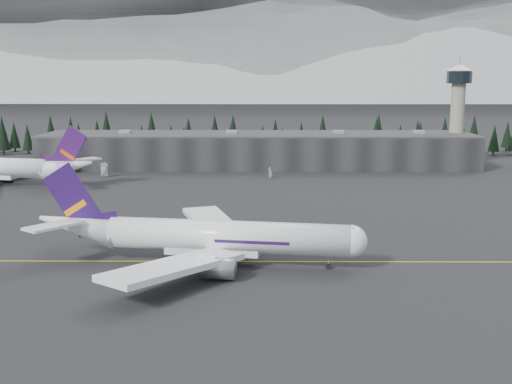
{
  "coord_description": "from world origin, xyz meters",
  "views": [
    {
      "loc": [
        1.07,
        -115.19,
        33.23
      ],
      "look_at": [
        0.0,
        20.0,
        9.0
      ],
      "focal_mm": 45.0,
      "sensor_mm": 36.0,
      "label": 1
    }
  ],
  "objects_px": {
    "terminal": "(258,150)",
    "control_tower": "(458,104)",
    "gse_vehicle_b": "(270,177)",
    "gse_vehicle_a": "(105,175)",
    "jet_main": "(199,236)"
  },
  "relations": [
    {
      "from": "control_tower",
      "to": "gse_vehicle_a",
      "type": "distance_m",
      "value": 132.18
    },
    {
      "from": "terminal",
      "to": "gse_vehicle_b",
      "type": "bearing_deg",
      "value": -81.84
    },
    {
      "from": "gse_vehicle_b",
      "to": "terminal",
      "type": "bearing_deg",
      "value": -173.15
    },
    {
      "from": "terminal",
      "to": "control_tower",
      "type": "relative_size",
      "value": 4.24
    },
    {
      "from": "jet_main",
      "to": "gse_vehicle_a",
      "type": "relative_size",
      "value": 12.42
    },
    {
      "from": "gse_vehicle_b",
      "to": "control_tower",
      "type": "bearing_deg",
      "value": 113.28
    },
    {
      "from": "terminal",
      "to": "gse_vehicle_a",
      "type": "bearing_deg",
      "value": -153.25
    },
    {
      "from": "terminal",
      "to": "jet_main",
      "type": "bearing_deg",
      "value": -94.51
    },
    {
      "from": "jet_main",
      "to": "gse_vehicle_b",
      "type": "bearing_deg",
      "value": 90.33
    },
    {
      "from": "terminal",
      "to": "gse_vehicle_a",
      "type": "relative_size",
      "value": 32.71
    },
    {
      "from": "gse_vehicle_a",
      "to": "control_tower",
      "type": "bearing_deg",
      "value": 11.43
    },
    {
      "from": "terminal",
      "to": "control_tower",
      "type": "height_order",
      "value": "control_tower"
    },
    {
      "from": "terminal",
      "to": "jet_main",
      "type": "height_order",
      "value": "jet_main"
    },
    {
      "from": "control_tower",
      "to": "gse_vehicle_b",
      "type": "xyz_separation_m",
      "value": [
        -70.79,
        -32.39,
        -22.74
      ]
    },
    {
      "from": "terminal",
      "to": "jet_main",
      "type": "distance_m",
      "value": 128.44
    }
  ]
}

